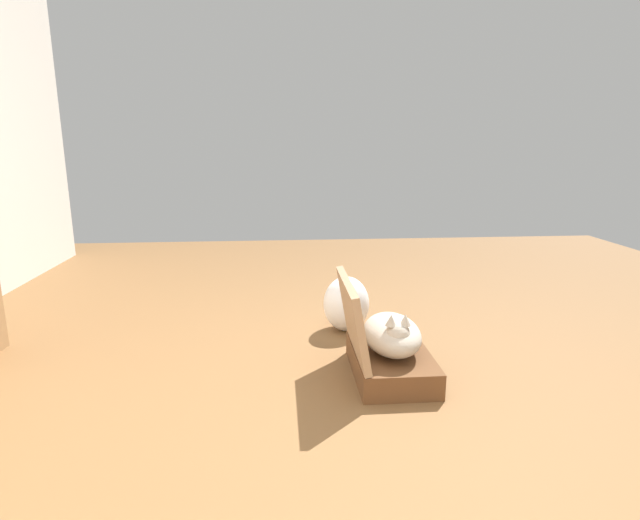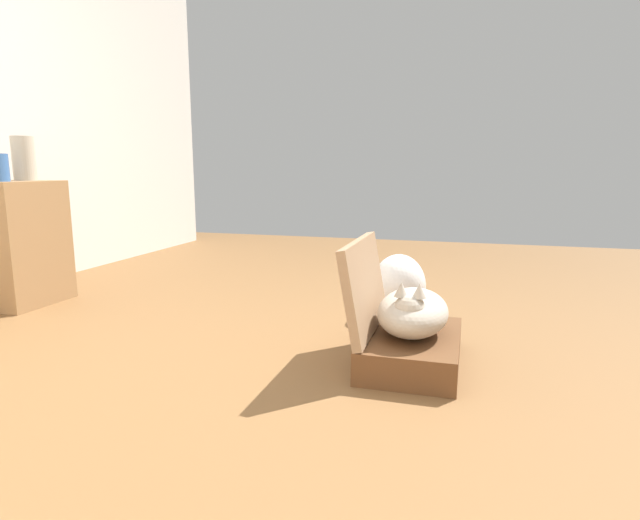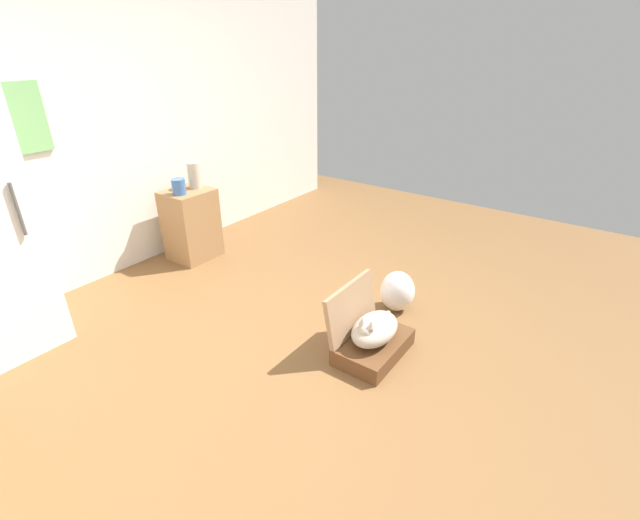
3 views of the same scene
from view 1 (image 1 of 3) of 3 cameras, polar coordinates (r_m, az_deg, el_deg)
ground_plane at (r=2.39m, az=-2.56°, el=-15.43°), size 7.68×7.68×0.00m
suitcase_base at (r=2.60m, az=8.07°, el=-11.54°), size 0.58×0.38×0.13m
suitcase_lid at (r=2.47m, az=3.74°, el=-6.47°), size 0.58×0.10×0.38m
cat at (r=2.53m, az=8.22°, el=-8.35°), size 0.51×0.28×0.24m
plastic_bag_white at (r=3.12m, az=3.01°, el=-4.99°), size 0.28×0.28×0.34m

